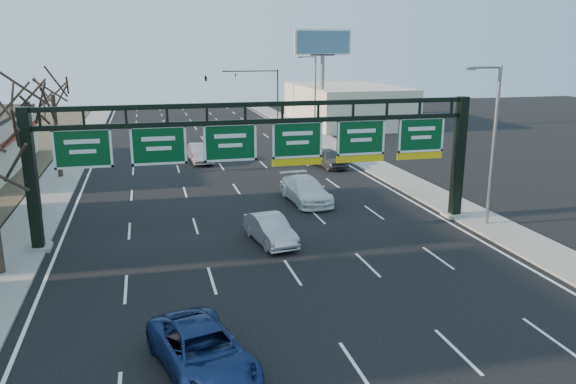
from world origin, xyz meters
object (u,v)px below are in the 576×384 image
object	(u,v)px
car_blue_suv	(202,351)
car_white_wagon	(306,190)
car_silver_sedan	(270,229)
sign_gantry	(267,150)

from	to	relation	value
car_blue_suv	car_white_wagon	size ratio (longest dim) A/B	0.94
car_silver_sedan	sign_gantry	bearing A→B (deg)	72.67
sign_gantry	car_silver_sedan	world-z (taller)	sign_gantry
car_silver_sedan	car_white_wagon	xyz separation A→B (m)	(4.01, 7.22, 0.08)
car_silver_sedan	car_white_wagon	distance (m)	8.26
car_white_wagon	sign_gantry	bearing A→B (deg)	-128.58
car_silver_sedan	car_white_wagon	bearing A→B (deg)	51.94
car_silver_sedan	car_white_wagon	world-z (taller)	car_white_wagon
sign_gantry	car_white_wagon	distance (m)	7.60
car_white_wagon	car_blue_suv	bearing A→B (deg)	-119.04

